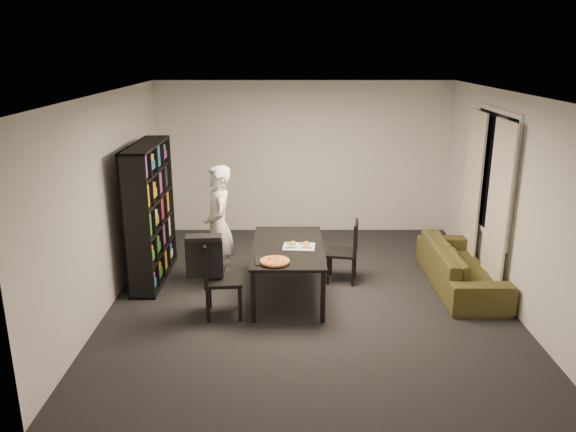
{
  "coord_description": "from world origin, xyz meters",
  "views": [
    {
      "loc": [
        -0.28,
        -6.75,
        3.12
      ],
      "look_at": [
        -0.27,
        0.12,
        1.05
      ],
      "focal_mm": 35.0,
      "sensor_mm": 36.0,
      "label": 1
    }
  ],
  "objects_px": {
    "bookshelf": "(150,213)",
    "pepperoni_pizza": "(275,261)",
    "person": "(219,227)",
    "sofa": "(461,266)",
    "dining_table": "(288,250)",
    "chair_left": "(216,274)",
    "baking_tray": "(272,260)",
    "chair_right": "(348,248)"
  },
  "relations": [
    {
      "from": "bookshelf",
      "to": "pepperoni_pizza",
      "type": "height_order",
      "value": "bookshelf"
    },
    {
      "from": "chair_left",
      "to": "baking_tray",
      "type": "bearing_deg",
      "value": -88.99
    },
    {
      "from": "dining_table",
      "to": "person",
      "type": "xyz_separation_m",
      "value": [
        -0.93,
        0.34,
        0.21
      ]
    },
    {
      "from": "person",
      "to": "baking_tray",
      "type": "bearing_deg",
      "value": 26.48
    },
    {
      "from": "dining_table",
      "to": "chair_left",
      "type": "relative_size",
      "value": 1.72
    },
    {
      "from": "bookshelf",
      "to": "pepperoni_pizza",
      "type": "bearing_deg",
      "value": -34.28
    },
    {
      "from": "chair_right",
      "to": "baking_tray",
      "type": "height_order",
      "value": "chair_right"
    },
    {
      "from": "bookshelf",
      "to": "sofa",
      "type": "relative_size",
      "value": 0.97
    },
    {
      "from": "bookshelf",
      "to": "chair_right",
      "type": "distance_m",
      "value": 2.76
    },
    {
      "from": "chair_left",
      "to": "sofa",
      "type": "xyz_separation_m",
      "value": [
        3.2,
        0.85,
        -0.25
      ]
    },
    {
      "from": "dining_table",
      "to": "person",
      "type": "height_order",
      "value": "person"
    },
    {
      "from": "dining_table",
      "to": "person",
      "type": "relative_size",
      "value": 0.99
    },
    {
      "from": "pepperoni_pizza",
      "to": "baking_tray",
      "type": "bearing_deg",
      "value": 113.93
    },
    {
      "from": "bookshelf",
      "to": "baking_tray",
      "type": "xyz_separation_m",
      "value": [
        1.69,
        -1.09,
        -0.27
      ]
    },
    {
      "from": "chair_right",
      "to": "person",
      "type": "relative_size",
      "value": 0.52
    },
    {
      "from": "chair_left",
      "to": "pepperoni_pizza",
      "type": "distance_m",
      "value": 0.72
    },
    {
      "from": "dining_table",
      "to": "pepperoni_pizza",
      "type": "xyz_separation_m",
      "value": [
        -0.16,
        -0.6,
        0.09
      ]
    },
    {
      "from": "baking_tray",
      "to": "sofa",
      "type": "height_order",
      "value": "baking_tray"
    },
    {
      "from": "bookshelf",
      "to": "chair_right",
      "type": "relative_size",
      "value": 2.21
    },
    {
      "from": "dining_table",
      "to": "chair_left",
      "type": "bearing_deg",
      "value": -146.19
    },
    {
      "from": "bookshelf",
      "to": "chair_left",
      "type": "xyz_separation_m",
      "value": [
        1.03,
        -1.16,
        -0.41
      ]
    },
    {
      "from": "baking_tray",
      "to": "sofa",
      "type": "relative_size",
      "value": 0.2
    },
    {
      "from": "bookshelf",
      "to": "dining_table",
      "type": "height_order",
      "value": "bookshelf"
    },
    {
      "from": "bookshelf",
      "to": "chair_right",
      "type": "xyz_separation_m",
      "value": [
        2.71,
        -0.12,
        -0.46
      ]
    },
    {
      "from": "dining_table",
      "to": "chair_right",
      "type": "distance_m",
      "value": 0.95
    },
    {
      "from": "pepperoni_pizza",
      "to": "dining_table",
      "type": "bearing_deg",
      "value": 75.33
    },
    {
      "from": "chair_left",
      "to": "chair_right",
      "type": "height_order",
      "value": "chair_left"
    },
    {
      "from": "pepperoni_pizza",
      "to": "chair_left",
      "type": "bearing_deg",
      "value": 178.17
    },
    {
      "from": "dining_table",
      "to": "chair_left",
      "type": "distance_m",
      "value": 1.04
    },
    {
      "from": "chair_right",
      "to": "dining_table",
      "type": "bearing_deg",
      "value": -50.58
    },
    {
      "from": "chair_right",
      "to": "chair_left",
      "type": "bearing_deg",
      "value": -48.1
    },
    {
      "from": "dining_table",
      "to": "chair_right",
      "type": "height_order",
      "value": "chair_right"
    },
    {
      "from": "dining_table",
      "to": "person",
      "type": "bearing_deg",
      "value": 159.6
    },
    {
      "from": "chair_right",
      "to": "pepperoni_pizza",
      "type": "xyz_separation_m",
      "value": [
        -0.98,
        -1.06,
        0.22
      ]
    },
    {
      "from": "chair_left",
      "to": "person",
      "type": "bearing_deg",
      "value": -0.76
    },
    {
      "from": "chair_left",
      "to": "person",
      "type": "distance_m",
      "value": 0.97
    },
    {
      "from": "dining_table",
      "to": "sofa",
      "type": "distance_m",
      "value": 2.38
    },
    {
      "from": "bookshelf",
      "to": "dining_table",
      "type": "relative_size",
      "value": 1.17
    },
    {
      "from": "dining_table",
      "to": "pepperoni_pizza",
      "type": "bearing_deg",
      "value": -104.67
    },
    {
      "from": "baking_tray",
      "to": "pepperoni_pizza",
      "type": "bearing_deg",
      "value": -66.07
    },
    {
      "from": "person",
      "to": "sofa",
      "type": "distance_m",
      "value": 3.31
    },
    {
      "from": "chair_left",
      "to": "chair_right",
      "type": "bearing_deg",
      "value": -63.3
    }
  ]
}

